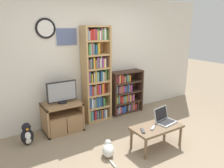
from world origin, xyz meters
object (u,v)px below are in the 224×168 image
object	(u,v)px
remote_far_from_laptop	(143,131)
penguin_figurine	(27,135)
coffee_table	(157,129)
bookshelf_tall	(95,76)
television	(62,92)
cat	(108,149)
laptop	(164,119)
bookshelf_short	(124,93)
remote_near_laptop	(153,128)
tv_stand	(63,117)

from	to	relation	value
remote_far_from_laptop	penguin_figurine	size ratio (longest dim) A/B	0.41
coffee_table	bookshelf_tall	bearing A→B (deg)	102.55
television	penguin_figurine	bearing A→B (deg)	-164.44
television	cat	bearing A→B (deg)	-76.75
bookshelf_tall	penguin_figurine	bearing A→B (deg)	-168.50
bookshelf_tall	laptop	world-z (taller)	bookshelf_tall
coffee_table	penguin_figurine	size ratio (longest dim) A/B	2.16
remote_far_from_laptop	cat	bearing A→B (deg)	-177.35
bookshelf_tall	bookshelf_short	bearing A→B (deg)	0.82
coffee_table	remote_near_laptop	xyz separation A→B (m)	(-0.11, -0.03, 0.06)
bookshelf_tall	cat	world-z (taller)	bookshelf_tall
remote_near_laptop	coffee_table	bearing A→B (deg)	-109.07
coffee_table	cat	bearing A→B (deg)	166.03
coffee_table	remote_far_from_laptop	bearing A→B (deg)	-177.09
remote_far_from_laptop	cat	distance (m)	0.62
television	bookshelf_tall	distance (m)	0.81
tv_stand	bookshelf_short	size ratio (longest dim) A/B	0.72
cat	penguin_figurine	world-z (taller)	penguin_figurine
television	penguin_figurine	distance (m)	0.96
bookshelf_tall	coffee_table	world-z (taller)	bookshelf_tall
television	cat	size ratio (longest dim) A/B	1.13
television	coffee_table	world-z (taller)	television
remote_near_laptop	penguin_figurine	world-z (taller)	remote_near_laptop
remote_near_laptop	television	bearing A→B (deg)	1.40
tv_stand	coffee_table	distance (m)	1.81
bookshelf_short	penguin_figurine	size ratio (longest dim) A/B	2.50
tv_stand	penguin_figurine	bearing A→B (deg)	-166.03
bookshelf_tall	penguin_figurine	xyz separation A→B (m)	(-1.51, -0.31, -0.81)
tv_stand	remote_near_laptop	bearing A→B (deg)	-54.29
television	remote_near_laptop	distance (m)	1.82
penguin_figurine	bookshelf_tall	bearing A→B (deg)	11.50
bookshelf_short	remote_near_laptop	distance (m)	1.66
bookshelf_short	bookshelf_tall	bearing A→B (deg)	-179.18
bookshelf_tall	remote_far_from_laptop	world-z (taller)	bookshelf_tall
television	cat	world-z (taller)	television
bookshelf_short	remote_near_laptop	size ratio (longest dim) A/B	6.31
cat	bookshelf_tall	bearing A→B (deg)	97.98
coffee_table	laptop	bearing A→B (deg)	13.83
laptop	cat	xyz separation A→B (m)	(-1.04, 0.15, -0.34)
tv_stand	remote_far_from_laptop	world-z (taller)	tv_stand
penguin_figurine	bookshelf_short	bearing A→B (deg)	7.95
tv_stand	cat	xyz separation A→B (m)	(0.31, -1.20, -0.18)
remote_far_from_laptop	cat	xyz separation A→B (m)	(-0.51, 0.22, -0.29)
tv_stand	cat	bearing A→B (deg)	-75.43
television	penguin_figurine	xyz separation A→B (m)	(-0.73, -0.20, -0.59)
television	bookshelf_tall	world-z (taller)	bookshelf_tall
bookshelf_tall	remote_near_laptop	bearing A→B (deg)	-81.54
coffee_table	laptop	xyz separation A→B (m)	(0.22, 0.05, 0.11)
television	bookshelf_short	bearing A→B (deg)	4.23
penguin_figurine	coffee_table	bearing A→B (deg)	-33.66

